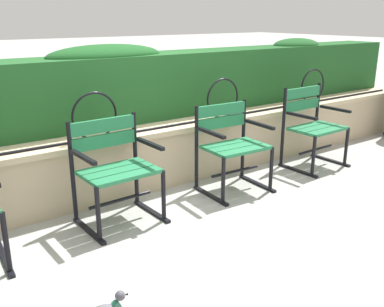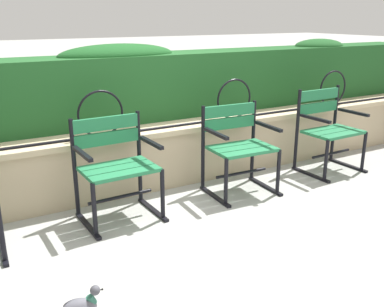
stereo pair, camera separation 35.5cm
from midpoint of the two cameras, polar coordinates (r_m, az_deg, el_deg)
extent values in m
plane|color=#9E9E99|center=(3.64, 4.01, -8.94)|extent=(60.00, 60.00, 0.00)
cube|color=tan|center=(4.30, -2.90, -0.83)|extent=(8.33, 0.35, 0.54)
cube|color=#CBB58F|center=(4.21, -2.96, 2.98)|extent=(8.33, 0.41, 0.05)
cylinder|color=black|center=(4.14, -2.49, 3.24)|extent=(7.77, 0.02, 0.02)
torus|color=black|center=(3.89, -9.29, 5.10)|extent=(0.42, 0.02, 0.42)
torus|color=black|center=(4.58, 7.76, 7.03)|extent=(0.42, 0.02, 0.42)
torus|color=black|center=(5.55, 19.68, 8.02)|extent=(0.42, 0.02, 0.42)
cube|color=#1E5123|center=(4.53, -5.56, 8.54)|extent=(8.16, 0.52, 0.66)
ellipsoid|color=#1A4C1F|center=(4.43, -7.40, 12.59)|extent=(1.19, 0.47, 0.22)
ellipsoid|color=#1E5022|center=(6.02, 17.92, 13.20)|extent=(0.70, 0.47, 0.18)
cylinder|color=black|center=(3.18, -20.69, -9.87)|extent=(0.04, 0.04, 0.44)
cube|color=black|center=(3.44, -20.69, -11.59)|extent=(0.07, 0.52, 0.02)
cube|color=#237547|center=(3.42, -5.70, -2.75)|extent=(0.58, 0.14, 0.03)
cube|color=#237547|center=(3.54, -6.67, -2.09)|extent=(0.58, 0.14, 0.03)
cube|color=#237547|center=(3.66, -7.59, -1.47)|extent=(0.58, 0.14, 0.03)
cube|color=#237547|center=(3.66, -8.46, 3.88)|extent=(0.58, 0.05, 0.11)
cube|color=#237547|center=(3.69, -8.38, 1.93)|extent=(0.58, 0.05, 0.11)
cylinder|color=black|center=(3.87, -4.29, -0.58)|extent=(0.04, 0.04, 0.84)
cylinder|color=black|center=(3.59, -1.03, -5.46)|extent=(0.04, 0.04, 0.44)
cube|color=black|center=(3.82, -2.48, -7.38)|extent=(0.06, 0.52, 0.02)
cube|color=black|center=(3.61, -2.60, 1.41)|extent=(0.05, 0.40, 0.03)
cylinder|color=black|center=(3.66, -12.39, -2.06)|extent=(0.04, 0.04, 0.84)
cylinder|color=black|center=(3.36, -9.66, -7.43)|extent=(0.04, 0.04, 0.44)
cube|color=black|center=(3.61, -10.66, -9.31)|extent=(0.06, 0.52, 0.02)
cube|color=black|center=(3.38, -11.23, -0.06)|extent=(0.05, 0.40, 0.03)
cylinder|color=black|center=(3.63, -6.54, -5.69)|extent=(0.55, 0.05, 0.03)
cube|color=#237547|center=(4.00, 10.18, 0.09)|extent=(0.58, 0.15, 0.03)
cube|color=#237547|center=(4.11, 9.04, 0.60)|extent=(0.58, 0.15, 0.03)
cube|color=#237547|center=(4.21, 7.96, 1.09)|extent=(0.58, 0.15, 0.03)
cube|color=#237547|center=(4.22, 7.34, 5.57)|extent=(0.57, 0.06, 0.11)
cube|color=#237547|center=(4.25, 7.28, 3.94)|extent=(0.57, 0.06, 0.11)
cylinder|color=black|center=(4.46, 10.22, 1.56)|extent=(0.04, 0.04, 0.83)
cylinder|color=black|center=(4.21, 13.58, -2.43)|extent=(0.04, 0.04, 0.44)
cube|color=black|center=(4.41, 11.80, -4.23)|extent=(0.07, 0.52, 0.02)
cube|color=black|center=(4.23, 12.31, 3.44)|extent=(0.06, 0.40, 0.03)
cylinder|color=black|center=(4.15, 3.89, 0.59)|extent=(0.04, 0.04, 0.83)
cylinder|color=black|center=(3.88, 7.08, -3.80)|extent=(0.04, 0.04, 0.44)
cube|color=black|center=(4.10, 5.49, -5.66)|extent=(0.07, 0.52, 0.02)
cube|color=black|center=(3.90, 5.75, 2.58)|extent=(0.06, 0.40, 0.03)
cylinder|color=black|center=(4.18, 8.89, -2.57)|extent=(0.54, 0.05, 0.03)
cube|color=#237547|center=(4.86, 21.16, 2.26)|extent=(0.58, 0.14, 0.03)
cube|color=#237547|center=(4.94, 19.93, 2.63)|extent=(0.58, 0.14, 0.03)
cube|color=#237547|center=(5.02, 18.73, 2.99)|extent=(0.58, 0.14, 0.03)
cube|color=#237547|center=(5.01, 18.24, 7.29)|extent=(0.58, 0.05, 0.11)
cube|color=#237547|center=(5.04, 18.08, 5.70)|extent=(0.58, 0.05, 0.11)
cylinder|color=black|center=(5.30, 19.92, 3.64)|extent=(0.04, 0.04, 0.88)
cylinder|color=black|center=(5.11, 23.37, 0.15)|extent=(0.04, 0.04, 0.44)
cube|color=black|center=(5.28, 21.44, -1.47)|extent=(0.06, 0.52, 0.02)
cube|color=black|center=(5.12, 22.20, 4.97)|extent=(0.05, 0.40, 0.03)
cylinder|color=black|center=(4.87, 15.60, 2.88)|extent=(0.04, 0.04, 0.88)
cylinder|color=black|center=(4.66, 19.19, -0.96)|extent=(0.04, 0.04, 0.44)
cube|color=black|center=(4.84, 17.23, -2.69)|extent=(0.06, 0.52, 0.02)
cube|color=black|center=(4.68, 17.90, 4.32)|extent=(0.05, 0.40, 0.03)
cylinder|color=black|center=(5.00, 19.64, -0.05)|extent=(0.55, 0.04, 0.03)
cylinder|color=#2D6B56|center=(2.54, -8.91, -18.45)|extent=(0.07, 0.05, 0.06)
sphere|color=#494951|center=(2.51, -8.42, -17.35)|extent=(0.06, 0.06, 0.06)
cone|color=black|center=(2.52, -7.68, -17.31)|extent=(0.02, 0.02, 0.01)
ellipsoid|color=#4E4E56|center=(2.58, -10.86, -18.79)|extent=(0.14, 0.04, 0.07)
camera|label=1|loc=(0.18, -87.14, 0.91)|focal=40.91mm
camera|label=2|loc=(0.18, 92.86, -0.91)|focal=40.91mm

